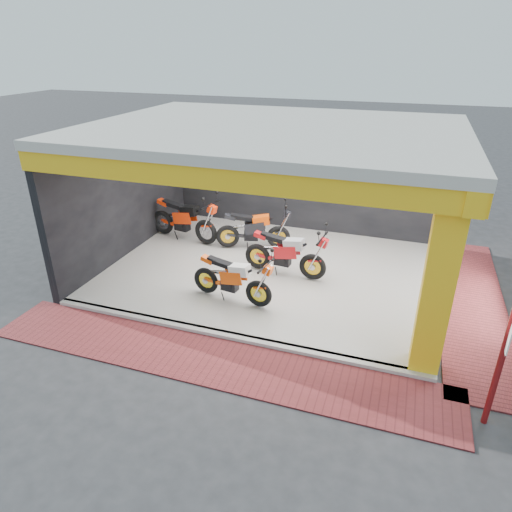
# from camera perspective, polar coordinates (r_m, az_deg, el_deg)

# --- Properties ---
(ground) EXTENTS (80.00, 80.00, 0.00)m
(ground) POSITION_cam_1_polar(r_m,az_deg,el_deg) (10.14, -1.56, -6.97)
(ground) COLOR #2D2D30
(ground) RESTS_ON ground
(showroom_floor) EXTENTS (8.00, 6.00, 0.10)m
(showroom_floor) POSITION_cam_1_polar(r_m,az_deg,el_deg) (11.77, 1.83, -1.84)
(showroom_floor) COLOR white
(showroom_floor) RESTS_ON ground
(showroom_ceiling) EXTENTS (8.40, 6.40, 0.20)m
(showroom_ceiling) POSITION_cam_1_polar(r_m,az_deg,el_deg) (10.63, 2.10, 15.45)
(showroom_ceiling) COLOR beige
(showroom_ceiling) RESTS_ON corner_column
(back_wall) EXTENTS (8.20, 0.20, 3.50)m
(back_wall) POSITION_cam_1_polar(r_m,az_deg,el_deg) (13.96, 5.77, 9.96)
(back_wall) COLOR black
(back_wall) RESTS_ON ground
(left_wall) EXTENTS (0.20, 6.20, 3.50)m
(left_wall) POSITION_cam_1_polar(r_m,az_deg,el_deg) (12.84, -15.98, 7.74)
(left_wall) COLOR black
(left_wall) RESTS_ON ground
(corner_column) EXTENTS (0.50, 0.50, 3.50)m
(corner_column) POSITION_cam_1_polar(r_m,az_deg,el_deg) (8.17, 21.80, -3.32)
(corner_column) COLOR yellow
(corner_column) RESTS_ON ground
(header_beam_front) EXTENTS (8.40, 0.30, 0.40)m
(header_beam_front) POSITION_cam_1_polar(r_m,az_deg,el_deg) (7.94, -4.39, 9.77)
(header_beam_front) COLOR yellow
(header_beam_front) RESTS_ON corner_column
(header_beam_right) EXTENTS (0.30, 6.40, 0.40)m
(header_beam_right) POSITION_cam_1_polar(r_m,az_deg,el_deg) (10.28, 24.35, 11.24)
(header_beam_right) COLOR yellow
(header_beam_right) RESTS_ON corner_column
(floor_kerb) EXTENTS (8.00, 0.20, 0.10)m
(floor_kerb) POSITION_cam_1_polar(r_m,az_deg,el_deg) (9.33, -3.77, -9.87)
(floor_kerb) COLOR white
(floor_kerb) RESTS_ON ground
(paver_front) EXTENTS (9.00, 1.40, 0.03)m
(paver_front) POSITION_cam_1_polar(r_m,az_deg,el_deg) (8.78, -5.75, -12.80)
(paver_front) COLOR maroon
(paver_front) RESTS_ON ground
(paver_right) EXTENTS (1.40, 7.00, 0.03)m
(paver_right) POSITION_cam_1_polar(r_m,az_deg,el_deg) (11.52, 25.39, -5.36)
(paver_right) COLOR maroon
(paver_right) RESTS_ON ground
(signpost) EXTENTS (0.09, 0.33, 2.33)m
(signpost) POSITION_cam_1_polar(r_m,az_deg,el_deg) (7.66, 28.42, -10.96)
(signpost) COLOR maroon
(signpost) RESTS_ON ground
(moto_hero) EXTENTS (2.17, 1.05, 1.27)m
(moto_hero) POSITION_cam_1_polar(r_m,az_deg,el_deg) (9.80, 0.34, -3.20)
(moto_hero) COLOR #FD4F0A
(moto_hero) RESTS_ON showroom_floor
(moto_row_a) EXTENTS (2.32, 1.03, 1.37)m
(moto_row_a) POSITION_cam_1_polar(r_m,az_deg,el_deg) (10.98, 7.18, 0.17)
(moto_row_a) COLOR red
(moto_row_a) RESTS_ON showroom_floor
(moto_row_b) EXTENTS (2.55, 1.33, 1.48)m
(moto_row_b) POSITION_cam_1_polar(r_m,az_deg,el_deg) (12.94, -6.34, 4.44)
(moto_row_b) COLOR #FE330A
(moto_row_b) RESTS_ON showroom_floor
(moto_row_c) EXTENTS (2.33, 1.42, 1.34)m
(moto_row_c) POSITION_cam_1_polar(r_m,az_deg,el_deg) (12.65, 2.84, 3.72)
(moto_row_c) COLOR black
(moto_row_c) RESTS_ON showroom_floor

